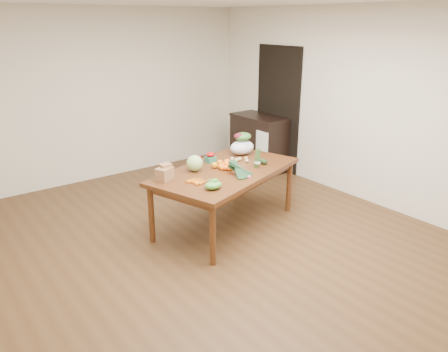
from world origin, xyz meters
TOP-DOWN VIEW (x-y plane):
  - floor at (0.00, 0.00)m, footprint 6.00×6.00m
  - room_walls at (0.00, 0.00)m, footprint 5.02×6.02m
  - dining_table at (0.37, 0.30)m, footprint 2.12×1.57m
  - doorway_dark at (2.48, 1.60)m, footprint 0.02×1.00m
  - cabinet at (2.22, 1.77)m, footprint 0.52×1.02m
  - dish_towel at (1.96, 1.40)m, footprint 0.02×0.28m
  - paper_bag at (-0.41, 0.43)m, footprint 0.31×0.28m
  - cabbage at (0.04, 0.49)m, footprint 0.20×0.20m
  - strawberry_basket_a at (0.22, 0.69)m, footprint 0.12×0.12m
  - strawberry_basket_b at (0.40, 0.66)m, footprint 0.14×0.14m
  - orange_a at (0.29, 0.43)m, footprint 0.08×0.08m
  - orange_b at (0.41, 0.47)m, footprint 0.08×0.08m
  - orange_c at (0.47, 0.41)m, footprint 0.09×0.09m
  - mandarin_cluster at (0.39, 0.31)m, footprint 0.23×0.23m
  - carrots at (-0.14, 0.16)m, footprint 0.27×0.27m
  - snap_pea_bag at (-0.13, -0.14)m, footprint 0.20×0.15m
  - kale_bunch at (0.38, 0.00)m, footprint 0.43×0.48m
  - asparagus_bundle at (0.73, 0.13)m, footprint 0.11×0.14m
  - potato_a at (0.67, 0.47)m, footprint 0.06×0.05m
  - potato_b at (0.76, 0.36)m, footprint 0.05×0.05m
  - potato_c at (0.73, 0.48)m, footprint 0.06×0.05m
  - potato_d at (0.66, 0.54)m, footprint 0.06×0.05m
  - potato_e at (0.83, 0.46)m, footprint 0.05×0.04m
  - avocado_a at (0.88, 0.18)m, footprint 0.10×0.12m
  - avocado_b at (0.89, 0.25)m, footprint 0.09×0.11m
  - salad_bag at (0.94, 0.69)m, footprint 0.42×0.36m

SIDE VIEW (x-z plane):
  - floor at x=0.00m, z-range 0.00..0.00m
  - dining_table at x=0.37m, z-range 0.00..0.75m
  - cabinet at x=2.22m, z-range 0.00..0.94m
  - dish_towel at x=1.96m, z-range 0.33..0.78m
  - carrots at x=-0.14m, z-range 0.75..0.78m
  - potato_e at x=0.83m, z-range 0.75..0.79m
  - potato_b at x=0.76m, z-range 0.75..0.79m
  - potato_d at x=0.66m, z-range 0.75..0.80m
  - potato_a at x=0.67m, z-range 0.75..0.80m
  - potato_c at x=0.73m, z-range 0.75..0.80m
  - avocado_b at x=0.89m, z-range 0.75..0.81m
  - avocado_a at x=0.88m, z-range 0.75..0.82m
  - orange_b at x=0.41m, z-range 0.75..0.83m
  - orange_a at x=0.29m, z-range 0.75..0.83m
  - strawberry_basket_a at x=0.22m, z-range 0.75..0.84m
  - snap_pea_bag at x=-0.13m, z-range 0.75..0.84m
  - orange_c at x=0.47m, z-range 0.75..0.84m
  - mandarin_cluster at x=0.39m, z-range 0.75..0.85m
  - strawberry_basket_b at x=0.40m, z-range 0.75..0.85m
  - kale_bunch at x=0.38m, z-range 0.75..0.91m
  - paper_bag at x=-0.41m, z-range 0.75..0.93m
  - cabbage at x=0.04m, z-range 0.75..0.95m
  - asparagus_bundle at x=0.73m, z-range 0.75..1.00m
  - salad_bag at x=0.94m, z-range 0.75..1.02m
  - doorway_dark at x=2.48m, z-range 0.00..2.10m
  - room_walls at x=0.00m, z-range 0.00..2.70m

